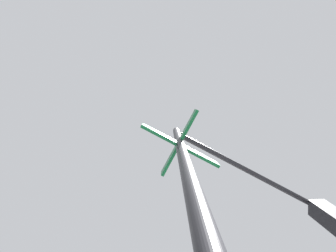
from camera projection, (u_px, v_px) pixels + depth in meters
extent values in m
cylinder|color=black|center=(191.00, 184.00, 1.59)|extent=(0.12, 0.12, 5.93)
cylinder|color=black|center=(247.00, 170.00, 4.21)|extent=(2.46, 1.51, 0.09)
cube|color=black|center=(331.00, 218.00, 3.83)|extent=(0.28, 0.28, 0.80)
sphere|color=red|center=(329.00, 215.00, 4.09)|extent=(0.18, 0.18, 0.18)
cube|color=#0F5128|center=(180.00, 145.00, 3.02)|extent=(0.97, 0.60, 0.20)
cube|color=#0F5128|center=(179.00, 142.00, 3.24)|extent=(0.55, 0.88, 0.20)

